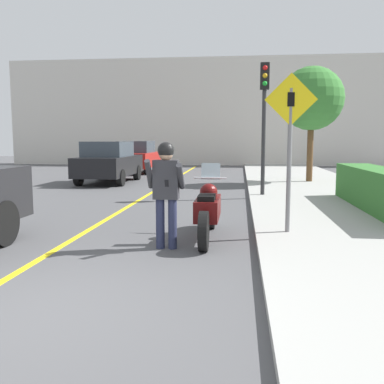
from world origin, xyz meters
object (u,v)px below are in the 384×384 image
object	(u,v)px
crossing_sign	(290,138)
motorcycle	(208,210)
parked_car_red	(137,157)
traffic_light	(264,104)
person_biker	(166,184)
street_tree	(312,99)
parked_car_black	(109,162)

from	to	relation	value
crossing_sign	motorcycle	bearing A→B (deg)	-171.80
parked_car_red	traffic_light	bearing A→B (deg)	-56.99
crossing_sign	person_biker	bearing A→B (deg)	-153.84
motorcycle	parked_car_red	bearing A→B (deg)	108.24
street_tree	parked_car_red	distance (m)	9.93
person_biker	traffic_light	world-z (taller)	traffic_light
crossing_sign	parked_car_black	xyz separation A→B (m)	(-6.18, 9.33, -0.93)
street_tree	parked_car_black	distance (m)	8.43
motorcycle	street_tree	world-z (taller)	street_tree
motorcycle	parked_car_black	distance (m)	10.66
person_biker	parked_car_black	world-z (taller)	person_biker
parked_car_red	person_biker	bearing A→B (deg)	-74.68
crossing_sign	parked_car_black	bearing A→B (deg)	123.52
person_biker	street_tree	distance (m)	11.58
person_biker	parked_car_red	xyz separation A→B (m)	(-4.30, 15.69, -0.19)
motorcycle	street_tree	distance (m)	10.78
motorcycle	person_biker	size ratio (longest dim) A/B	1.40
traffic_light	street_tree	xyz separation A→B (m)	(2.05, 4.43, 0.54)
traffic_light	parked_car_black	world-z (taller)	traffic_light
parked_car_black	parked_car_red	distance (m)	5.37
motorcycle	traffic_light	size ratio (longest dim) A/B	0.62
parked_car_black	parked_car_red	bearing A→B (deg)	91.51
street_tree	parked_car_black	bearing A→B (deg)	-177.56
crossing_sign	street_tree	world-z (taller)	street_tree
traffic_light	parked_car_black	size ratio (longest dim) A/B	0.92
traffic_light	crossing_sign	bearing A→B (deg)	-88.05
parked_car_black	street_tree	bearing A→B (deg)	2.44
motorcycle	person_biker	world-z (taller)	person_biker
person_biker	traffic_light	distance (m)	6.73
motorcycle	person_biker	bearing A→B (deg)	-127.71
person_biker	parked_car_black	xyz separation A→B (m)	(-4.16, 10.32, -0.19)
traffic_light	street_tree	world-z (taller)	street_tree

